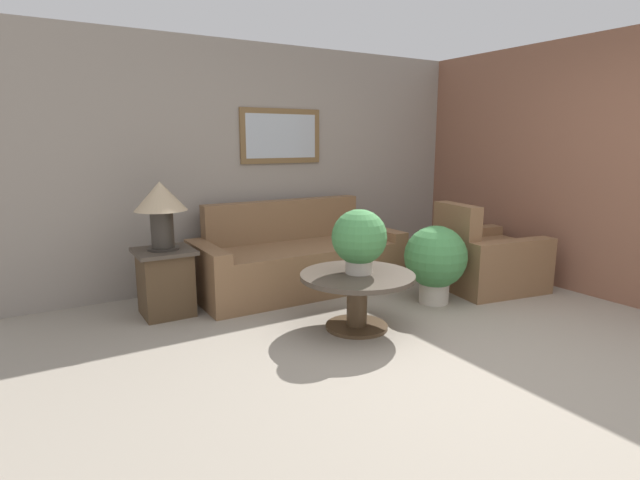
% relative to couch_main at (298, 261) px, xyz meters
% --- Properties ---
extents(ground_plane, '(20.00, 20.00, 0.00)m').
position_rel_couch_main_xyz_m(ground_plane, '(0.25, -2.30, -0.31)').
color(ground_plane, gray).
extents(wall_back, '(6.40, 0.09, 2.60)m').
position_rel_couch_main_xyz_m(wall_back, '(0.25, 0.60, 1.00)').
color(wall_back, gray).
rests_on(wall_back, ground_plane).
extents(wall_right, '(0.06, 4.87, 2.60)m').
position_rel_couch_main_xyz_m(wall_right, '(2.48, -0.87, 0.99)').
color(wall_right, brown).
rests_on(wall_right, ground_plane).
extents(couch_main, '(2.20, 0.91, 0.93)m').
position_rel_couch_main_xyz_m(couch_main, '(0.00, 0.00, 0.00)').
color(couch_main, brown).
rests_on(couch_main, ground_plane).
extents(armchair, '(1.11, 1.11, 0.93)m').
position_rel_couch_main_xyz_m(armchair, '(1.75, -0.97, -0.01)').
color(armchair, brown).
rests_on(armchair, ground_plane).
extents(coffee_table, '(0.96, 0.96, 0.48)m').
position_rel_couch_main_xyz_m(coffee_table, '(-0.13, -1.26, 0.04)').
color(coffee_table, '#4C3823').
rests_on(coffee_table, ground_plane).
extents(side_table, '(0.51, 0.51, 0.61)m').
position_rel_couch_main_xyz_m(side_table, '(-1.42, -0.08, 0.01)').
color(side_table, '#4C3823').
rests_on(side_table, ground_plane).
extents(table_lamp, '(0.46, 0.46, 0.61)m').
position_rel_couch_main_xyz_m(table_lamp, '(-1.42, -0.08, 0.72)').
color(table_lamp, '#2D2823').
rests_on(table_lamp, side_table).
extents(potted_plant_on_table, '(0.46, 0.46, 0.54)m').
position_rel_couch_main_xyz_m(potted_plant_on_table, '(-0.10, -1.25, 0.47)').
color(potted_plant_on_table, beige).
rests_on(potted_plant_on_table, coffee_table).
extents(potted_plant_floor, '(0.61, 0.61, 0.77)m').
position_rel_couch_main_xyz_m(potted_plant_floor, '(0.92, -1.10, 0.13)').
color(potted_plant_floor, beige).
rests_on(potted_plant_floor, ground_plane).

